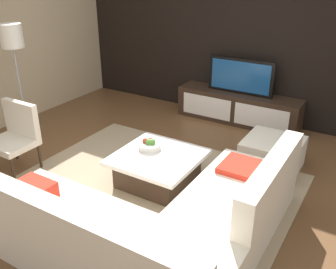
{
  "coord_description": "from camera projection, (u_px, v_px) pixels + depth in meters",
  "views": [
    {
      "loc": [
        2.02,
        -3.15,
        2.46
      ],
      "look_at": [
        -0.15,
        0.42,
        0.51
      ],
      "focal_mm": 39.94,
      "sensor_mm": 36.0,
      "label": 1
    }
  ],
  "objects": [
    {
      "name": "ground_plane",
      "position": [
        161.0,
        189.0,
        4.43
      ],
      "size": [
        14.0,
        14.0,
        0.0
      ],
      "primitive_type": "plane",
      "color": "brown"
    },
    {
      "name": "television",
      "position": [
        241.0,
        76.0,
        5.95
      ],
      "size": [
        1.08,
        0.06,
        0.57
      ],
      "color": "black",
      "rests_on": "media_console"
    },
    {
      "name": "floor_lamp",
      "position": [
        13.0,
        44.0,
        5.11
      ],
      "size": [
        0.3,
        0.3,
        1.69
      ],
      "color": "#A5A5AA",
      "rests_on": "ground"
    },
    {
      "name": "sectional_couch",
      "position": [
        156.0,
        225.0,
        3.39
      ],
      "size": [
        2.39,
        2.35,
        0.82
      ],
      "color": "silver",
      "rests_on": "ground"
    },
    {
      "name": "fruit_bowl",
      "position": [
        150.0,
        145.0,
        4.54
      ],
      "size": [
        0.28,
        0.28,
        0.13
      ],
      "color": "silver",
      "rests_on": "coffee_table"
    },
    {
      "name": "accent_chair_near",
      "position": [
        16.0,
        133.0,
        4.7
      ],
      "size": [
        0.56,
        0.5,
        0.87
      ],
      "rotation": [
        0.0,
        0.0,
        0.09
      ],
      "color": "#332319",
      "rests_on": "ground"
    },
    {
      "name": "ottoman",
      "position": [
        272.0,
        154.0,
        4.8
      ],
      "size": [
        0.7,
        0.7,
        0.4
      ],
      "primitive_type": "cube",
      "color": "silver",
      "rests_on": "ground"
    },
    {
      "name": "media_console",
      "position": [
        238.0,
        108.0,
        6.18
      ],
      "size": [
        2.03,
        0.47,
        0.5
      ],
      "color": "#332319",
      "rests_on": "ground"
    },
    {
      "name": "area_rug",
      "position": [
        154.0,
        186.0,
        4.48
      ],
      "size": [
        3.21,
        2.47,
        0.01
      ],
      "primitive_type": "cube",
      "color": "tan",
      "rests_on": "ground"
    },
    {
      "name": "feature_wall_back",
      "position": [
        251.0,
        34.0,
        5.93
      ],
      "size": [
        6.4,
        0.12,
        2.8
      ],
      "primitive_type": "cube",
      "color": "black",
      "rests_on": "ground"
    },
    {
      "name": "coffee_table",
      "position": [
        158.0,
        168.0,
        4.47
      ],
      "size": [
        0.96,
        0.96,
        0.38
      ],
      "color": "#332319",
      "rests_on": "ground"
    }
  ]
}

